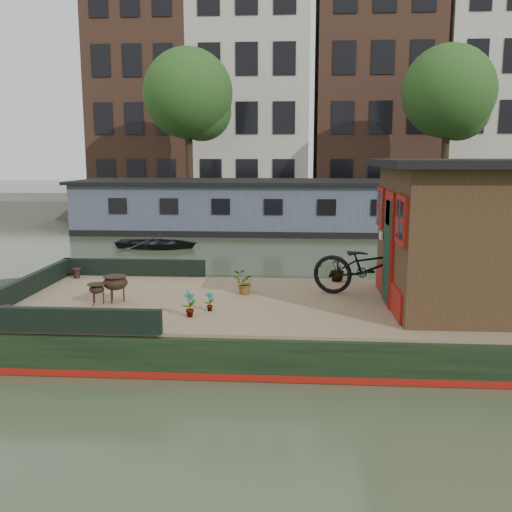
# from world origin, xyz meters

# --- Properties ---
(ground) EXTENTS (120.00, 120.00, 0.00)m
(ground) POSITION_xyz_m (0.00, 0.00, 0.00)
(ground) COLOR #313F28
(ground) RESTS_ON ground
(houseboat_hull) EXTENTS (14.01, 4.02, 0.60)m
(houseboat_hull) POSITION_xyz_m (-1.33, 0.00, 0.27)
(houseboat_hull) COLOR black
(houseboat_hull) RESTS_ON ground
(houseboat_deck) EXTENTS (11.80, 3.80, 0.05)m
(houseboat_deck) POSITION_xyz_m (0.00, 0.00, 0.62)
(houseboat_deck) COLOR #937A5B
(houseboat_deck) RESTS_ON houseboat_hull
(bow_bulwark) EXTENTS (3.00, 4.00, 0.35)m
(bow_bulwark) POSITION_xyz_m (-5.07, 0.00, 0.82)
(bow_bulwark) COLOR black
(bow_bulwark) RESTS_ON houseboat_deck
(cabin) EXTENTS (4.00, 3.50, 2.42)m
(cabin) POSITION_xyz_m (2.19, 0.00, 1.88)
(cabin) COLOR #342314
(cabin) RESTS_ON houseboat_deck
(bicycle) EXTENTS (2.21, 1.33, 1.10)m
(bicycle) POSITION_xyz_m (0.20, 0.46, 1.20)
(bicycle) COLOR black
(bicycle) RESTS_ON houseboat_deck
(potted_plant_a) EXTENTS (0.25, 0.26, 0.42)m
(potted_plant_a) POSITION_xyz_m (-2.77, -1.05, 0.86)
(potted_plant_a) COLOR brown
(potted_plant_a) RESTS_ON houseboat_deck
(potted_plant_c) EXTENTS (0.44, 0.40, 0.41)m
(potted_plant_c) POSITION_xyz_m (-2.06, 0.49, 0.86)
(potted_plant_c) COLOR #A2462F
(potted_plant_c) RESTS_ON houseboat_deck
(potted_plant_d) EXTENTS (0.36, 0.36, 0.51)m
(potted_plant_d) POSITION_xyz_m (-0.30, 1.70, 0.90)
(potted_plant_d) COLOR #9A502A
(potted_plant_d) RESTS_ON houseboat_deck
(potted_plant_e) EXTENTS (0.20, 0.20, 0.32)m
(potted_plant_e) POSITION_xyz_m (-2.51, -0.68, 0.81)
(potted_plant_e) COLOR brown
(potted_plant_e) RESTS_ON houseboat_deck
(brazier_front) EXTENTS (0.39, 0.39, 0.35)m
(brazier_front) POSITION_xyz_m (-4.47, -0.38, 0.83)
(brazier_front) COLOR black
(brazier_front) RESTS_ON houseboat_deck
(brazier_rear) EXTENTS (0.54, 0.54, 0.45)m
(brazier_rear) POSITION_xyz_m (-4.21, -0.20, 0.88)
(brazier_rear) COLOR black
(brazier_rear) RESTS_ON houseboat_deck
(bollard_port) EXTENTS (0.18, 0.18, 0.20)m
(bollard_port) POSITION_xyz_m (-5.60, 1.60, 0.75)
(bollard_port) COLOR black
(bollard_port) RESTS_ON houseboat_deck
(bollard_stbd) EXTENTS (0.17, 0.17, 0.19)m
(bollard_stbd) POSITION_xyz_m (-5.60, -1.27, 0.74)
(bollard_stbd) COLOR black
(bollard_stbd) RESTS_ON houseboat_deck
(dinghy) EXTENTS (2.93, 2.20, 0.58)m
(dinghy) POSITION_xyz_m (-5.88, 9.46, 0.29)
(dinghy) COLOR black
(dinghy) RESTS_ON ground
(far_houseboat) EXTENTS (20.40, 4.40, 2.11)m
(far_houseboat) POSITION_xyz_m (0.00, 14.00, 0.97)
(far_houseboat) COLOR #4A5263
(far_houseboat) RESTS_ON ground
(quay) EXTENTS (60.00, 6.00, 0.90)m
(quay) POSITION_xyz_m (0.00, 20.50, 0.45)
(quay) COLOR #47443F
(quay) RESTS_ON ground
(townhouse_row) EXTENTS (27.25, 8.00, 16.50)m
(townhouse_row) POSITION_xyz_m (0.15, 27.50, 7.90)
(townhouse_row) COLOR brown
(townhouse_row) RESTS_ON ground
(tree_left) EXTENTS (4.40, 4.40, 7.40)m
(tree_left) POSITION_xyz_m (-6.36, 19.07, 5.89)
(tree_left) COLOR #332316
(tree_left) RESTS_ON quay
(tree_right) EXTENTS (4.40, 4.40, 7.40)m
(tree_right) POSITION_xyz_m (6.14, 19.07, 5.89)
(tree_right) COLOR #332316
(tree_right) RESTS_ON quay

